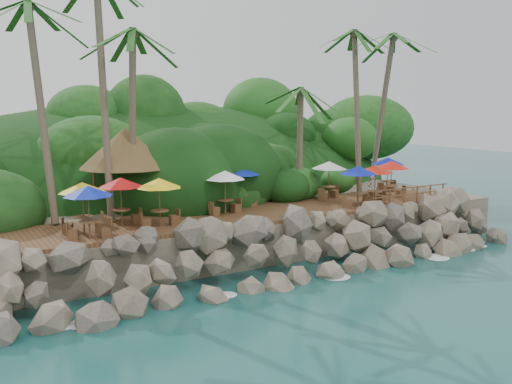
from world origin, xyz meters
TOP-DOWN VIEW (x-y plane):
  - ground at (0.00, 0.00)m, footprint 140.00×140.00m
  - land_base at (0.00, 16.00)m, footprint 32.00×25.20m
  - jungle_hill at (0.00, 23.50)m, footprint 44.80×28.00m
  - seawall at (0.00, 2.00)m, footprint 29.00×4.00m
  - terrace at (0.00, 6.00)m, footprint 26.00×5.00m
  - jungle_foliage at (0.00, 15.00)m, footprint 44.00×16.00m
  - foam_line at (0.00, 0.30)m, footprint 25.20×0.80m
  - palms at (0.38, 8.76)m, footprint 27.95×6.46m
  - palapa at (-5.92, 9.76)m, footprint 5.02×5.02m
  - dining_clusters at (0.52, 5.88)m, footprint 22.37×5.34m
  - railing at (9.20, 3.65)m, footprint 6.10×0.10m
  - waiter at (7.77, 5.33)m, footprint 0.67×0.54m

SIDE VIEW (x-z plane):
  - ground at x=0.00m, z-range 0.00..0.00m
  - jungle_hill at x=0.00m, z-range -7.70..7.70m
  - jungle_foliage at x=0.00m, z-range -6.00..6.00m
  - foam_line at x=0.00m, z-range 0.00..0.06m
  - land_base at x=0.00m, z-range 0.00..2.10m
  - seawall at x=0.00m, z-range 0.00..2.30m
  - terrace at x=0.00m, z-range 2.10..2.30m
  - railing at x=9.20m, z-range 2.41..3.41m
  - waiter at x=7.77m, z-range 2.30..3.89m
  - dining_clusters at x=0.52m, z-range 3.07..5.41m
  - palapa at x=-5.92m, z-range 3.49..8.09m
  - palms at x=0.38m, z-range 5.45..19.07m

